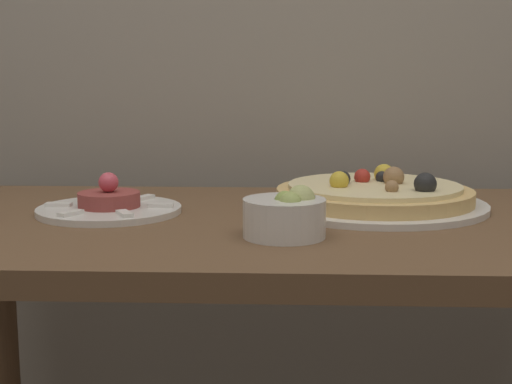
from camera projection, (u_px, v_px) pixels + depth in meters
The scene contains 4 objects.
dining_table at pixel (272, 298), 1.09m from camera, with size 1.18×0.61×0.74m.
pizza_plate at pixel (374, 196), 1.15m from camera, with size 0.36×0.36×0.07m.
tartare_plate at pixel (109, 206), 1.11m from camera, with size 0.22×0.22×0.06m.
small_bowl at pixel (286, 215), 0.94m from camera, with size 0.11×0.11×0.07m.
Camera 1 is at (0.02, -0.75, 0.95)m, focal length 50.00 mm.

